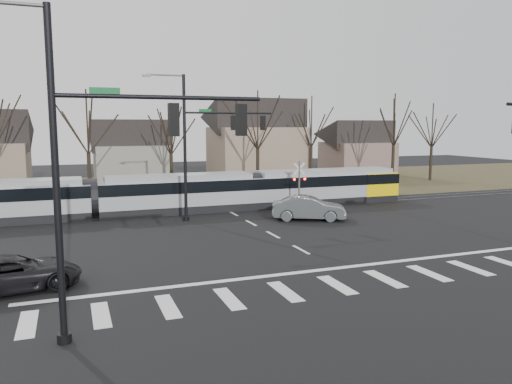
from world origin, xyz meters
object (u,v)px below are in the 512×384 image
object	(u,v)px
tram	(177,192)
suv	(13,273)
sedan	(309,208)
rail_crossing_signal	(299,188)

from	to	relation	value
tram	suv	bearing A→B (deg)	-122.19
tram	sedan	bearing A→B (deg)	-37.82
sedan	suv	bearing A→B (deg)	142.49
suv	rail_crossing_signal	bearing A→B (deg)	-67.05
tram	sedan	distance (m)	10.37
rail_crossing_signal	sedan	bearing A→B (deg)	-102.97
sedan	rail_crossing_signal	size ratio (longest dim) A/B	1.37
tram	suv	world-z (taller)	tram
tram	sedan	world-z (taller)	tram
tram	suv	size ratio (longest dim) A/B	6.88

